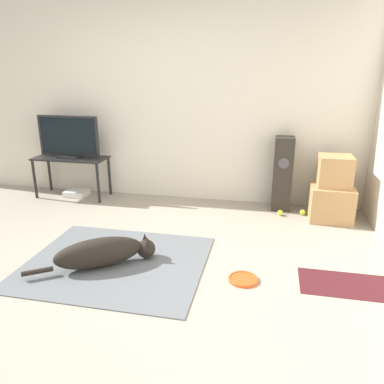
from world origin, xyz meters
name	(u,v)px	position (x,y,z in m)	size (l,w,h in m)	color
ground_plane	(97,271)	(0.00, 0.00, 0.00)	(12.00, 12.00, 0.00)	#9E9384
wall_back	(162,101)	(0.00, 2.10, 1.27)	(8.00, 0.06, 2.55)	silver
area_rug	(116,262)	(0.11, 0.16, 0.01)	(1.58, 1.35, 0.01)	slate
dog	(103,252)	(0.03, 0.08, 0.14)	(0.97, 0.70, 0.26)	black
frisbee	(243,279)	(1.25, 0.10, 0.01)	(0.25, 0.25, 0.03)	#DB511E
cardboard_box_lower	(331,203)	(2.13, 1.66, 0.20)	(0.47, 0.44, 0.40)	tan
cardboard_box_upper	(335,171)	(2.13, 1.67, 0.58)	(0.36, 0.34, 0.35)	tan
floor_speaker	(283,174)	(1.57, 1.88, 0.45)	(0.23, 0.23, 0.91)	#2D2823
tv_stand	(71,163)	(-1.20, 1.80, 0.47)	(0.97, 0.41, 0.54)	black
tv	(69,137)	(-1.20, 1.81, 0.81)	(0.84, 0.20, 0.55)	#232326
tennis_ball_by_boxes	(280,213)	(1.57, 1.65, 0.03)	(0.07, 0.07, 0.07)	#C6E033
tennis_ball_near_speaker	(303,212)	(1.83, 1.72, 0.03)	(0.07, 0.07, 0.07)	#C6E033
game_console	(77,193)	(-1.17, 1.83, 0.04)	(0.30, 0.25, 0.08)	white
door_mat	(348,285)	(2.09, 0.21, 0.00)	(0.77, 0.41, 0.01)	#47191E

